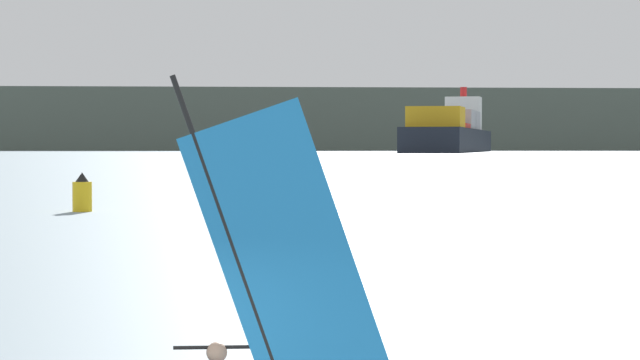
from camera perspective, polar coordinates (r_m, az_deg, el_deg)
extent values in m
cylinder|color=black|center=(13.44, -3.49, -4.07)|extent=(1.47, 0.13, 4.09)
cube|color=#268CD8|center=(13.49, -0.98, -4.98)|extent=(2.52, 0.17, 4.07)
cylinder|color=black|center=(13.54, -3.67, -7.37)|extent=(1.33, 0.11, 0.04)
sphere|color=tan|center=(13.55, -4.58, -7.60)|extent=(0.22, 0.22, 0.22)
cube|color=black|center=(713.70, 5.77, 1.74)|extent=(75.99, 199.45, 12.54)
cube|color=silver|center=(788.80, 6.35, 2.92)|extent=(24.25, 20.90, 20.62)
cylinder|color=red|center=(789.24, 6.36, 3.88)|extent=(4.00, 4.00, 6.00)
cube|color=#99999E|center=(737.40, 5.97, 2.62)|extent=(32.65, 33.21, 10.40)
cube|color=#99999E|center=(706.88, 5.71, 2.67)|extent=(32.65, 33.21, 10.40)
cube|color=red|center=(676.31, 5.44, 2.39)|extent=(32.65, 33.21, 2.60)
cube|color=gold|center=(645.89, 5.13, 2.78)|extent=(32.65, 33.21, 10.40)
cube|color=#4C564C|center=(1095.57, 5.20, 2.54)|extent=(758.42, 317.98, 46.26)
cylinder|color=yellow|center=(68.96, -10.46, -0.73)|extent=(1.02, 1.02, 1.57)
cone|color=black|center=(68.93, -10.46, 0.13)|extent=(0.71, 0.71, 0.50)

